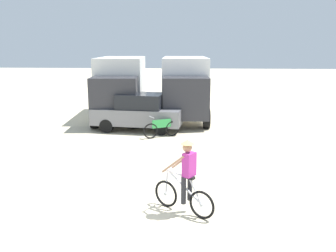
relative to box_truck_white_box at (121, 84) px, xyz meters
name	(u,v)px	position (x,y,z in m)	size (l,w,h in m)	color
ground_plane	(139,206)	(2.69, -11.40, -1.87)	(120.00, 120.00, 0.00)	beige
box_truck_white_box	(121,84)	(0.00, 0.00, 0.00)	(2.88, 6.91, 3.35)	white
box_truck_avon_van	(185,84)	(3.55, 0.28, 0.00)	(2.64, 6.84, 3.35)	white
sedan_parked	(139,112)	(1.43, -3.06, -0.99)	(4.37, 2.23, 1.76)	slate
cyclist_orange_shirt	(185,180)	(3.84, -11.71, -1.03)	(1.47, 1.01, 1.82)	black
bicycle_spare	(162,129)	(2.64, -4.39, -1.48)	(1.53, 0.92, 0.97)	black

